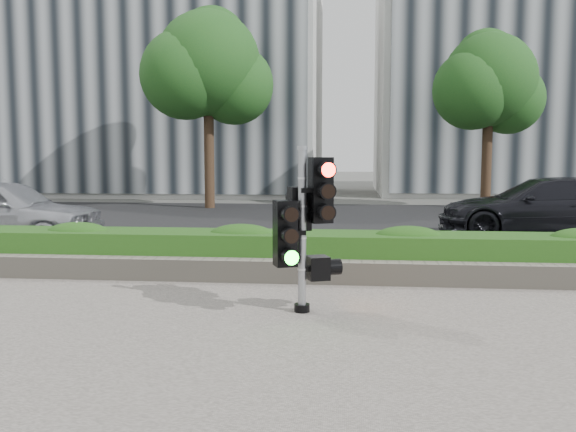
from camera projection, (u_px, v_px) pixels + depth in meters
The scene contains 13 objects.
ground at pixel (303, 318), 7.41m from camera, with size 120.00×120.00×0.00m, color #51514C.
sidewalk at pixel (279, 398), 4.94m from camera, with size 16.00×11.00×0.03m, color #9E9389.
road at pixel (329, 223), 17.31m from camera, with size 60.00×13.00×0.02m, color black.
curb at pixel (316, 266), 10.52m from camera, with size 60.00×0.25×0.12m, color gray.
stone_wall at pixel (312, 272), 9.27m from camera, with size 12.00×0.32×0.34m, color gray.
hedge at pixel (315, 254), 9.90m from camera, with size 12.00×1.00×0.68m, color #3E8328.
building_left at pixel (158, 42), 30.30m from camera, with size 16.00×9.00×15.00m, color #B7B7B2.
building_right at pixel (560, 73), 30.45m from camera, with size 18.00×10.00×12.00m, color #B7B7B2.
tree_left at pixel (208, 68), 21.75m from camera, with size 4.61×4.03×7.34m.
tree_right at pixel (488, 84), 21.80m from camera, with size 4.10×3.58×6.53m.
traffic_signal at pixel (304, 221), 7.50m from camera, with size 0.75×0.66×2.05m.
car_silver at pixel (1, 211), 13.18m from camera, with size 1.72×4.28×1.46m, color #BABCC2.
car_dark at pixel (543, 207), 14.48m from camera, with size 1.97×4.85×1.41m, color black.
Camera 1 is at (0.55, -7.23, 1.99)m, focal length 38.00 mm.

